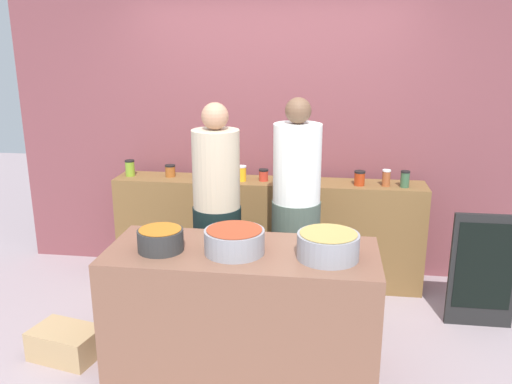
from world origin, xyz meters
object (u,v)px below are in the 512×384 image
object	(u,v)px
preserve_jar_0	(130,168)
preserve_jar_1	(170,171)
preserve_jar_4	(241,173)
preserve_jar_5	(264,175)
preserve_jar_2	(201,172)
preserve_jar_3	(217,172)
cooking_pot_left	(161,240)
cook_in_cap	(296,223)
cooking_pot_right	(328,246)
cooking_pot_center	(234,241)
chalkboard_sign	(483,271)
bread_crate	(66,343)
preserve_jar_7	(305,173)
preserve_jar_6	(293,176)
cook_with_tongs	(217,228)
preserve_jar_8	(360,178)
preserve_jar_10	(405,179)
preserve_jar_9	(386,178)

from	to	relation	value
preserve_jar_0	preserve_jar_1	size ratio (longest dim) A/B	1.36
preserve_jar_4	preserve_jar_5	bearing A→B (deg)	8.32
preserve_jar_2	preserve_jar_3	size ratio (longest dim) A/B	0.98
cooking_pot_left	cook_in_cap	bearing A→B (deg)	47.08
preserve_jar_4	preserve_jar_0	bearing A→B (deg)	177.90
preserve_jar_0	preserve_jar_5	bearing A→B (deg)	-0.45
cooking_pot_right	cook_in_cap	xyz separation A→B (m)	(-0.24, 0.83, -0.15)
cook_in_cap	cooking_pot_center	bearing A→B (deg)	-111.73
preserve_jar_0	preserve_jar_4	size ratio (longest dim) A/B	1.08
cooking_pot_left	chalkboard_sign	bearing A→B (deg)	21.98
preserve_jar_5	bread_crate	xyz separation A→B (m)	(-1.20, -1.40, -0.89)
preserve_jar_4	preserve_jar_7	xyz separation A→B (m)	(0.54, 0.06, 0.01)
preserve_jar_6	bread_crate	distance (m)	2.20
cooking_pot_center	cook_in_cap	world-z (taller)	cook_in_cap
cook_with_tongs	preserve_jar_0	bearing A→B (deg)	140.85
preserve_jar_2	preserve_jar_4	world-z (taller)	preserve_jar_4
preserve_jar_7	preserve_jar_0	bearing A→B (deg)	-179.11
preserve_jar_3	preserve_jar_8	distance (m)	1.23
preserve_jar_3	cooking_pot_left	bearing A→B (deg)	-91.94
preserve_jar_4	preserve_jar_10	xyz separation A→B (m)	(1.37, -0.02, 0.00)
preserve_jar_2	cooking_pot_right	bearing A→B (deg)	-52.16
preserve_jar_0	cook_in_cap	xyz separation A→B (m)	(1.53, -0.62, -0.23)
preserve_jar_1	cook_with_tongs	world-z (taller)	cook_with_tongs
preserve_jar_6	preserve_jar_7	size ratio (longest dim) A/B	0.76
preserve_jar_2	preserve_jar_5	bearing A→B (deg)	-1.35
preserve_jar_4	preserve_jar_5	world-z (taller)	preserve_jar_4
preserve_jar_8	cook_in_cap	xyz separation A→B (m)	(-0.49, -0.57, -0.22)
preserve_jar_6	cooking_pot_center	size ratio (longest dim) A/B	0.30
preserve_jar_8	cook_in_cap	distance (m)	0.79
cook_with_tongs	cook_in_cap	xyz separation A→B (m)	(0.57, 0.16, 0.01)
bread_crate	preserve_jar_3	bearing A→B (deg)	61.21
preserve_jar_0	cooking_pot_center	distance (m)	1.87
preserve_jar_8	bread_crate	bearing A→B (deg)	-145.91
preserve_jar_3	preserve_jar_6	world-z (taller)	preserve_jar_6
preserve_jar_4	cooking_pot_center	xyz separation A→B (m)	(0.18, -1.40, -0.08)
preserve_jar_9	cooking_pot_right	world-z (taller)	preserve_jar_9
preserve_jar_2	bread_crate	world-z (taller)	preserve_jar_2
cook_in_cap	bread_crate	world-z (taller)	cook_in_cap
preserve_jar_7	chalkboard_sign	size ratio (longest dim) A/B	0.16
preserve_jar_3	cook_in_cap	xyz separation A→B (m)	(0.74, -0.64, -0.21)
preserve_jar_0	preserve_jar_2	world-z (taller)	preserve_jar_0
preserve_jar_6	cooking_pot_right	xyz separation A→B (m)	(0.31, -1.42, -0.06)
preserve_jar_4	preserve_jar_6	distance (m)	0.44
preserve_jar_3	bread_crate	xyz separation A→B (m)	(-0.79, -1.43, -0.89)
preserve_jar_9	preserve_jar_8	bearing A→B (deg)	-179.63
preserve_jar_6	cooking_pot_center	xyz separation A→B (m)	(-0.26, -1.41, -0.06)
preserve_jar_3	cook_in_cap	size ratio (longest dim) A/B	0.06
preserve_jar_6	cooking_pot_center	world-z (taller)	preserve_jar_6
preserve_jar_1	preserve_jar_6	size ratio (longest dim) A/B	0.95
preserve_jar_5	cooking_pot_right	bearing A→B (deg)	-68.49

